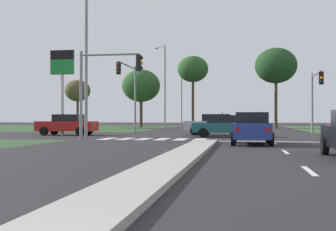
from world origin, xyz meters
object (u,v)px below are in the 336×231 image
object	(u,v)px
car_red_fifth	(67,125)
treeline_fourth	(276,66)
traffic_signal_near_left	(104,79)
street_lamp_third	(164,82)
car_teal_third	(224,126)
street_lamp_fourth	(182,92)
treeline_second	(141,86)
traffic_signal_far_left	(129,85)
street_lamp_second	(84,55)
treeline_near	(78,91)
fuel_price_totem	(62,73)
pedestrian_at_median	(222,119)
treeline_third	(193,69)
car_silver_sixth	(215,124)
car_blue_fourth	(252,128)
traffic_signal_far_right	(316,91)

from	to	relation	value
car_red_fifth	treeline_fourth	bearing A→B (deg)	-32.32
traffic_signal_near_left	street_lamp_third	world-z (taller)	street_lamp_third
car_teal_third	street_lamp_third	xyz separation A→B (m)	(-8.95, 26.41, 5.24)
street_lamp_fourth	treeline_second	distance (m)	11.99
traffic_signal_far_left	street_lamp_fourth	xyz separation A→B (m)	(-0.51, 36.24, 1.61)
car_red_fifth	street_lamp_second	world-z (taller)	street_lamp_second
street_lamp_fourth	treeline_near	world-z (taller)	street_lamp_fourth
street_lamp_third	fuel_price_totem	world-z (taller)	street_lamp_third
car_teal_third	street_lamp_third	world-z (taller)	street_lamp_third
treeline_fourth	pedestrian_at_median	bearing A→B (deg)	-115.53
street_lamp_second	street_lamp_fourth	world-z (taller)	street_lamp_fourth
street_lamp_second	treeline_third	distance (m)	32.76
car_silver_sixth	street_lamp_second	size ratio (longest dim) A/B	0.47
car_teal_third	street_lamp_second	bearing A→B (deg)	-73.14
traffic_signal_far_left	treeline_fourth	bearing A→B (deg)	58.86
car_red_fifth	street_lamp_third	world-z (taller)	street_lamp_third
car_red_fifth	street_lamp_fourth	xyz separation A→B (m)	(3.11, 40.92, 4.94)
car_blue_fourth	street_lamp_fourth	bearing A→B (deg)	101.72
street_lamp_second	street_lamp_fourth	distance (m)	44.86
pedestrian_at_median	treeline_third	xyz separation A→B (m)	(-4.65, 14.50, 6.79)
treeline_second	treeline_third	distance (m)	8.00
car_blue_fourth	treeline_near	size ratio (longest dim) A/B	0.68
treeline_third	treeline_second	bearing A→B (deg)	170.68
pedestrian_at_median	fuel_price_totem	size ratio (longest dim) A/B	0.28
pedestrian_at_median	street_lamp_second	bearing A→B (deg)	-106.38
car_red_fifth	fuel_price_totem	size ratio (longest dim) A/B	0.70
traffic_signal_near_left	car_teal_third	bearing A→B (deg)	37.91
treeline_second	traffic_signal_far_left	bearing A→B (deg)	-78.88
car_blue_fourth	treeline_fourth	distance (m)	37.77
traffic_signal_far_right	street_lamp_second	world-z (taller)	street_lamp_second
car_blue_fourth	fuel_price_totem	world-z (taller)	fuel_price_totem
treeline_second	traffic_signal_near_left	bearing A→B (deg)	-80.09
street_lamp_second	traffic_signal_near_left	bearing A→B (deg)	-49.41
traffic_signal_far_right	car_red_fifth	bearing A→B (deg)	-165.35
car_blue_fourth	traffic_signal_near_left	world-z (taller)	traffic_signal_near_left
fuel_price_totem	car_silver_sixth	bearing A→B (deg)	13.97
traffic_signal_far_right	street_lamp_third	size ratio (longest dim) A/B	0.46
car_teal_third	car_blue_fourth	size ratio (longest dim) A/B	0.99
car_teal_third	car_red_fifth	bearing A→B (deg)	-95.81
treeline_near	street_lamp_third	bearing A→B (deg)	5.36
traffic_signal_far_left	treeline_second	xyz separation A→B (m)	(-4.93, 25.10, 1.80)
car_silver_sixth	treeline_third	world-z (taller)	treeline_third
street_lamp_fourth	treeline_third	distance (m)	13.00
car_blue_fourth	street_lamp_fourth	size ratio (longest dim) A/B	0.42
traffic_signal_far_right	street_lamp_second	bearing A→B (deg)	-151.04
traffic_signal_near_left	treeline_near	bearing A→B (deg)	114.09
fuel_price_totem	street_lamp_second	bearing A→B (deg)	-48.78
treeline_third	traffic_signal_far_right	bearing A→B (deg)	-62.09
street_lamp_third	treeline_third	size ratio (longest dim) A/B	1.11
street_lamp_third	traffic_signal_near_left	bearing A→B (deg)	-86.15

